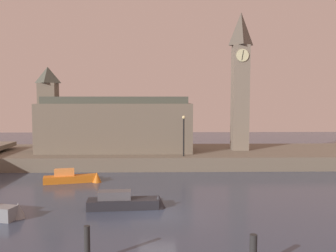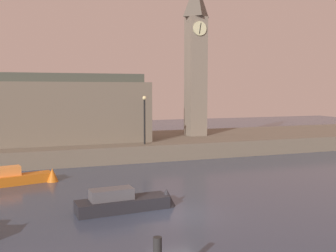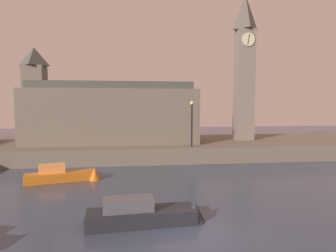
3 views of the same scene
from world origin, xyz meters
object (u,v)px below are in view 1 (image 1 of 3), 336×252
object	(u,v)px
mooring_post_left	(87,245)
boat_barge_dark	(131,202)
streetlamp	(184,131)
mooring_post_right	(253,252)
boat_patrol_orange	(76,178)
parliament_hall	(112,124)
clock_tower	(240,79)

from	to	relation	value
mooring_post_left	boat_barge_dark	world-z (taller)	mooring_post_left
streetlamp	mooring_post_right	distance (m)	23.51
boat_patrol_orange	parliament_hall	bearing A→B (deg)	77.93
streetlamp	boat_patrol_orange	size ratio (longest dim) A/B	0.80
parliament_hall	boat_patrol_orange	bearing A→B (deg)	-102.07
clock_tower	boat_patrol_orange	bearing A→B (deg)	-148.60
mooring_post_right	boat_patrol_orange	distance (m)	21.18
streetlamp	mooring_post_left	bearing A→B (deg)	-104.84
clock_tower	mooring_post_right	xyz separation A→B (m)	(-5.46, -28.12, -9.16)
boat_patrol_orange	clock_tower	bearing A→B (deg)	31.40
clock_tower	boat_patrol_orange	size ratio (longest dim) A/B	2.99
streetlamp	mooring_post_left	world-z (taller)	streetlamp
mooring_post_left	boat_barge_dark	distance (m)	8.74
parliament_hall	mooring_post_left	world-z (taller)	parliament_hall
clock_tower	boat_barge_dark	world-z (taller)	clock_tower
clock_tower	mooring_post_right	world-z (taller)	clock_tower
boat_barge_dark	parliament_hall	bearing A→B (deg)	101.47
clock_tower	boat_barge_dark	bearing A→B (deg)	-122.02
parliament_hall	boat_patrol_orange	distance (m)	10.74
streetlamp	clock_tower	bearing A→B (deg)	34.75
mooring_post_right	boat_barge_dark	xyz separation A→B (m)	(-6.20, 9.46, -0.37)
parliament_hall	boat_barge_dark	size ratio (longest dim) A/B	3.12
boat_barge_dark	clock_tower	bearing A→B (deg)	57.98
parliament_hall	boat_barge_dark	bearing A→B (deg)	-78.53
streetlamp	boat_barge_dark	size ratio (longest dim) A/B	0.77
parliament_hall	streetlamp	bearing A→B (deg)	-25.87
clock_tower	streetlamp	size ratio (longest dim) A/B	3.75
clock_tower	streetlamp	world-z (taller)	clock_tower
clock_tower	streetlamp	bearing A→B (deg)	-145.25
parliament_hall	clock_tower	bearing A→B (deg)	3.48
clock_tower	streetlamp	xyz separation A→B (m)	(-7.07, -4.90, -5.79)
boat_patrol_orange	boat_barge_dark	bearing A→B (deg)	-54.97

